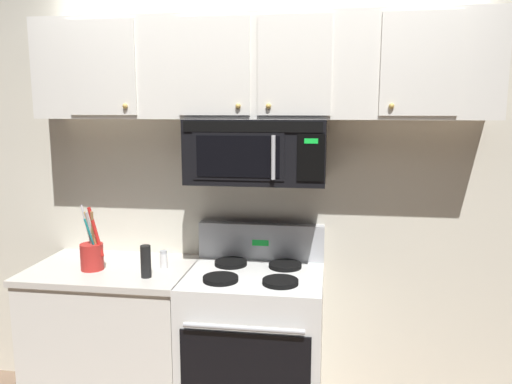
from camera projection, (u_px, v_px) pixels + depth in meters
back_wall at (263, 184)px, 3.10m from camera, size 5.20×0.10×2.70m
stove_range at (254, 346)px, 2.89m from camera, size 0.76×0.69×1.12m
over_range_microwave at (257, 151)px, 2.82m from camera, size 0.76×0.43×0.35m
upper_cabinets at (258, 68)px, 2.78m from camera, size 2.50×0.36×0.55m
counter_segment at (115, 339)px, 3.02m from camera, size 0.93×0.65×0.90m
utensil_crock_red at (92, 254)px, 2.88m from camera, size 0.14×0.13×0.38m
salt_shaker at (164, 259)px, 2.92m from camera, size 0.04×0.04×0.10m
pepper_mill at (146, 261)px, 2.75m from camera, size 0.06×0.06×0.18m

